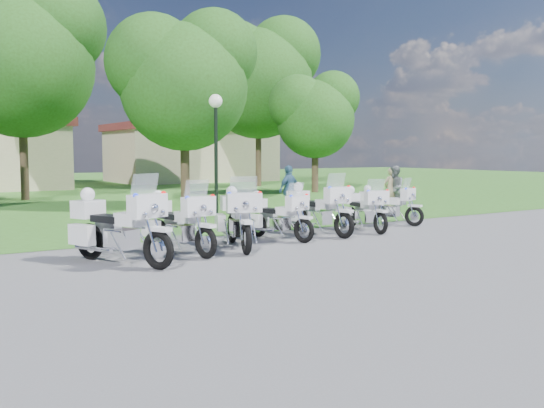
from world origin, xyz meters
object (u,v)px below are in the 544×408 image
motorcycle_4 (317,208)px  motorcycle_6 (387,205)px  motorcycle_2 (238,217)px  bystander_b (395,189)px  bystander_c (289,191)px  motorcycle_3 (276,215)px  lamp_post (216,125)px  motorcycle_5 (363,208)px  bystander_a (390,189)px  motorcycle_1 (177,222)px  motorcycle_0 (117,226)px

motorcycle_4 → motorcycle_6: bearing=-173.6°
motorcycle_2 → bystander_b: (8.93, 4.26, 0.13)m
motorcycle_6 → bystander_c: 3.76m
motorcycle_3 → motorcycle_4: size_ratio=0.86×
motorcycle_3 → lamp_post: 5.77m
motorcycle_3 → motorcycle_5: size_ratio=0.97×
motorcycle_3 → motorcycle_4: motorcycle_4 is taller
motorcycle_5 → lamp_post: (-1.98, 4.99, 2.44)m
motorcycle_4 → lamp_post: (-0.45, 4.92, 2.37)m
motorcycle_3 → bystander_c: size_ratio=1.23×
motorcycle_2 → bystander_a: bearing=-134.7°
motorcycle_6 → bystander_c: bystander_c is taller
motorcycle_1 → bystander_b: bystander_b is taller
motorcycle_1 → motorcycle_4: size_ratio=0.97×
lamp_post → bystander_a: size_ratio=2.55×
motorcycle_1 → motorcycle_2: (1.46, -0.06, 0.02)m
motorcycle_0 → motorcycle_1: 1.60m
motorcycle_1 → bystander_a: bearing=-168.5°
motorcycle_6 → motorcycle_5: bearing=2.9°
motorcycle_3 → motorcycle_6: (4.53, 0.87, -0.01)m
motorcycle_2 → bystander_a: (8.91, 4.45, 0.10)m
motorcycle_5 → motorcycle_4: bearing=7.1°
motorcycle_0 → motorcycle_1: (1.51, 0.54, -0.07)m
motorcycle_6 → bystander_a: bearing=-156.4°
motorcycle_5 → bystander_c: bearing=-86.0°
motorcycle_2 → bystander_c: (4.82, 5.05, 0.16)m
motorcycle_4 → lamp_post: size_ratio=0.61×
lamp_post → bystander_c: 3.34m
lamp_post → bystander_b: (6.53, -1.49, -2.23)m
motorcycle_4 → bystander_a: (6.05, 3.63, 0.10)m
motorcycle_2 → motorcycle_6: bearing=-147.3°
bystander_b → motorcycle_0: bearing=-32.4°
motorcycle_5 → motorcycle_2: bearing=19.5°
motorcycle_2 → motorcycle_4: motorcycle_2 is taller
motorcycle_2 → bystander_a: motorcycle_2 is taller
motorcycle_1 → bystander_b: bearing=-169.4°
motorcycle_5 → motorcycle_6: 1.74m
motorcycle_1 → bystander_b: (10.39, 4.20, 0.15)m
motorcycle_1 → motorcycle_4: 4.38m
motorcycle_5 → lamp_post: bearing=-58.6°
motorcycle_2 → motorcycle_3: 1.57m
motorcycle_1 → bystander_b: 11.21m
bystander_c → motorcycle_2: bearing=29.4°
motorcycle_1 → lamp_post: lamp_post is taller
bystander_c → motorcycle_6: bearing=90.9°
motorcycle_2 → motorcycle_4: size_ratio=0.97×
motorcycle_1 → motorcycle_6: motorcycle_1 is taller
motorcycle_0 → motorcycle_2: (2.96, 0.48, -0.05)m
motorcycle_5 → lamp_post: 5.90m
motorcycle_2 → bystander_c: bystander_c is taller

